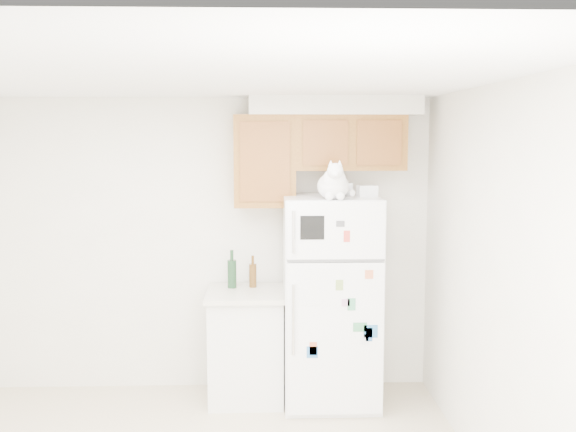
{
  "coord_description": "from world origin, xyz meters",
  "views": [
    {
      "loc": [
        0.5,
        -3.73,
        2.18
      ],
      "look_at": [
        0.68,
        1.55,
        1.55
      ],
      "focal_mm": 42.0,
      "sensor_mm": 36.0,
      "label": 1
    }
  ],
  "objects_px": {
    "refrigerator": "(331,300)",
    "bottle_green": "(232,269)",
    "base_counter": "(246,345)",
    "cat": "(334,184)",
    "storage_box_back": "(340,189)",
    "bottle_amber": "(253,271)",
    "storage_box_front": "(367,191)"
  },
  "relations": [
    {
      "from": "base_counter",
      "to": "bottle_green",
      "type": "height_order",
      "value": "bottle_green"
    },
    {
      "from": "storage_box_back",
      "to": "bottle_amber",
      "type": "height_order",
      "value": "storage_box_back"
    },
    {
      "from": "base_counter",
      "to": "bottle_green",
      "type": "distance_m",
      "value": 0.64
    },
    {
      "from": "bottle_amber",
      "to": "bottle_green",
      "type": "bearing_deg",
      "value": -174.37
    },
    {
      "from": "cat",
      "to": "bottle_amber",
      "type": "xyz_separation_m",
      "value": [
        -0.63,
        0.44,
        -0.76
      ]
    },
    {
      "from": "storage_box_front",
      "to": "bottle_green",
      "type": "bearing_deg",
      "value": 161.62
    },
    {
      "from": "cat",
      "to": "bottle_green",
      "type": "height_order",
      "value": "cat"
    },
    {
      "from": "refrigerator",
      "to": "bottle_green",
      "type": "xyz_separation_m",
      "value": [
        -0.81,
        0.18,
        0.23
      ]
    },
    {
      "from": "cat",
      "to": "refrigerator",
      "type": "bearing_deg",
      "value": 88.25
    },
    {
      "from": "refrigerator",
      "to": "storage_box_front",
      "type": "relative_size",
      "value": 11.33
    },
    {
      "from": "storage_box_front",
      "to": "bottle_amber",
      "type": "height_order",
      "value": "storage_box_front"
    },
    {
      "from": "bottle_amber",
      "to": "storage_box_front",
      "type": "bearing_deg",
      "value": -14.54
    },
    {
      "from": "cat",
      "to": "bottle_amber",
      "type": "relative_size",
      "value": 1.63
    },
    {
      "from": "storage_box_back",
      "to": "bottle_green",
      "type": "bearing_deg",
      "value": 170.21
    },
    {
      "from": "refrigerator",
      "to": "storage_box_back",
      "type": "relative_size",
      "value": 9.44
    },
    {
      "from": "storage_box_front",
      "to": "bottle_green",
      "type": "height_order",
      "value": "storage_box_front"
    },
    {
      "from": "cat",
      "to": "storage_box_back",
      "type": "distance_m",
      "value": 0.37
    },
    {
      "from": "refrigerator",
      "to": "cat",
      "type": "distance_m",
      "value": 0.99
    },
    {
      "from": "base_counter",
      "to": "bottle_green",
      "type": "relative_size",
      "value": 2.89
    },
    {
      "from": "storage_box_front",
      "to": "bottle_amber",
      "type": "distance_m",
      "value": 1.17
    },
    {
      "from": "storage_box_front",
      "to": "bottle_amber",
      "type": "relative_size",
      "value": 0.56
    },
    {
      "from": "bottle_green",
      "to": "bottle_amber",
      "type": "xyz_separation_m",
      "value": [
        0.17,
        0.02,
        -0.03
      ]
    },
    {
      "from": "refrigerator",
      "to": "base_counter",
      "type": "distance_m",
      "value": 0.79
    },
    {
      "from": "storage_box_back",
      "to": "bottle_green",
      "type": "relative_size",
      "value": 0.57
    },
    {
      "from": "bottle_green",
      "to": "storage_box_back",
      "type": "bearing_deg",
      "value": -4.42
    },
    {
      "from": "base_counter",
      "to": "cat",
      "type": "height_order",
      "value": "cat"
    },
    {
      "from": "refrigerator",
      "to": "bottle_green",
      "type": "bearing_deg",
      "value": 167.21
    },
    {
      "from": "storage_box_back",
      "to": "cat",
      "type": "bearing_deg",
      "value": -109.4
    },
    {
      "from": "base_counter",
      "to": "bottle_amber",
      "type": "bearing_deg",
      "value": 66.9
    },
    {
      "from": "base_counter",
      "to": "bottle_green",
      "type": "bearing_deg",
      "value": 137.28
    },
    {
      "from": "base_counter",
      "to": "storage_box_front",
      "type": "bearing_deg",
      "value": -6.5
    },
    {
      "from": "bottle_green",
      "to": "base_counter",
      "type": "bearing_deg",
      "value": -42.72
    }
  ]
}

